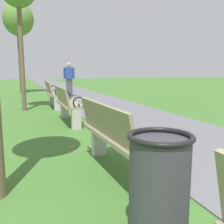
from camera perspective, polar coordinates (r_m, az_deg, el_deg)
paved_walkway at (r=18.32m, az=-10.71°, el=5.15°), size 2.66×44.00×0.02m
park_bench_2 at (r=3.16m, az=0.53°, el=-5.31°), size 0.53×1.62×0.90m
park_bench_3 at (r=6.29m, az=-9.91°, el=1.87°), size 0.48×1.60×0.90m
park_bench_4 at (r=9.11m, az=-13.06°, el=4.03°), size 0.49×1.61×0.90m
tree_3 at (r=15.53m, az=-20.16°, el=18.59°), size 1.62×1.62×4.91m
pedestrian_walking at (r=12.52m, az=-9.54°, el=7.54°), size 0.53×0.25×1.62m
trash_bin at (r=1.98m, az=10.44°, el=-16.55°), size 0.48×0.48×0.84m
scattered_leaves at (r=7.77m, az=-13.97°, el=-0.44°), size 4.59×10.72×0.02m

